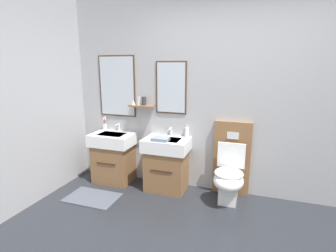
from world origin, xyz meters
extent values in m
cube|color=#A8A8AA|center=(0.00, 1.69, 1.32)|extent=(4.84, 0.12, 2.64)
cube|color=#4C301E|center=(-1.68, 1.62, 1.41)|extent=(0.58, 0.02, 0.89)
cube|color=silver|center=(-1.68, 1.61, 1.41)|extent=(0.54, 0.01, 0.85)
cube|color=#4C301E|center=(-0.84, 1.62, 1.41)|extent=(0.44, 0.02, 0.72)
cube|color=silver|center=(-0.84, 1.61, 1.41)|extent=(0.40, 0.01, 0.68)
cube|color=brown|center=(-1.26, 1.55, 1.15)|extent=(0.36, 0.14, 0.02)
cone|color=silver|center=(-1.38, 1.54, 1.20)|extent=(0.05, 0.05, 0.07)
cylinder|color=silver|center=(-1.31, 1.56, 1.22)|extent=(0.05, 0.05, 0.12)
cylinder|color=#333338|center=(-1.22, 1.55, 1.22)|extent=(0.06, 0.06, 0.12)
cube|color=#474C56|center=(-1.68, 0.85, 0.01)|extent=(0.68, 0.44, 0.01)
cube|color=brown|center=(-1.68, 1.43, 0.28)|extent=(0.54, 0.44, 0.57)
cube|color=#3B2919|center=(-1.68, 1.21, 0.35)|extent=(0.30, 0.01, 0.02)
cube|color=white|center=(-1.68, 1.43, 0.65)|extent=(0.61, 0.47, 0.17)
cube|color=silver|center=(-1.68, 1.40, 0.72)|extent=(0.38, 0.26, 0.03)
cylinder|color=silver|center=(-1.68, 1.62, 0.79)|extent=(0.03, 0.03, 0.11)
cylinder|color=silver|center=(-1.68, 1.56, 0.84)|extent=(0.02, 0.11, 0.02)
cube|color=brown|center=(-0.84, 1.43, 0.28)|extent=(0.54, 0.44, 0.57)
cube|color=#3B2919|center=(-0.84, 1.21, 0.35)|extent=(0.30, 0.01, 0.02)
cube|color=white|center=(-0.84, 1.43, 0.65)|extent=(0.61, 0.47, 0.17)
cube|color=silver|center=(-0.84, 1.40, 0.72)|extent=(0.38, 0.26, 0.03)
cylinder|color=silver|center=(-0.84, 1.62, 0.79)|extent=(0.03, 0.03, 0.11)
cylinder|color=silver|center=(-0.84, 1.56, 0.84)|extent=(0.02, 0.11, 0.02)
cube|color=brown|center=(0.02, 1.61, 0.50)|extent=(0.48, 0.10, 1.00)
cube|color=silver|center=(0.02, 1.56, 0.82)|extent=(0.15, 0.01, 0.09)
cube|color=white|center=(0.02, 1.35, 0.17)|extent=(0.22, 0.30, 0.34)
ellipsoid|color=white|center=(0.02, 1.27, 0.32)|extent=(0.37, 0.46, 0.24)
torus|color=white|center=(0.02, 1.27, 0.42)|extent=(0.35, 0.35, 0.04)
cube|color=white|center=(0.02, 1.49, 0.57)|extent=(0.35, 0.03, 0.33)
cylinder|color=silver|center=(-1.91, 1.59, 0.78)|extent=(0.07, 0.07, 0.09)
cylinder|color=#33B266|center=(-1.90, 1.59, 0.83)|extent=(0.03, 0.02, 0.15)
cube|color=white|center=(-1.89, 1.59, 0.91)|extent=(0.02, 0.02, 0.03)
cylinder|color=#DB3847|center=(-1.92, 1.60, 0.84)|extent=(0.03, 0.02, 0.17)
cube|color=white|center=(-1.91, 1.61, 0.93)|extent=(0.02, 0.02, 0.03)
cylinder|color=#DB3847|center=(-1.91, 1.58, 0.84)|extent=(0.01, 0.01, 0.16)
cube|color=white|center=(-1.92, 1.58, 0.92)|extent=(0.01, 0.02, 0.03)
cylinder|color=white|center=(-0.61, 1.60, 0.81)|extent=(0.06, 0.06, 0.14)
cylinder|color=silver|center=(-0.61, 1.60, 0.89)|extent=(0.02, 0.02, 0.04)
cube|color=gray|center=(-0.88, 1.30, 0.76)|extent=(0.22, 0.16, 0.04)
camera|label=1|loc=(0.28, -1.80, 1.71)|focal=27.91mm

